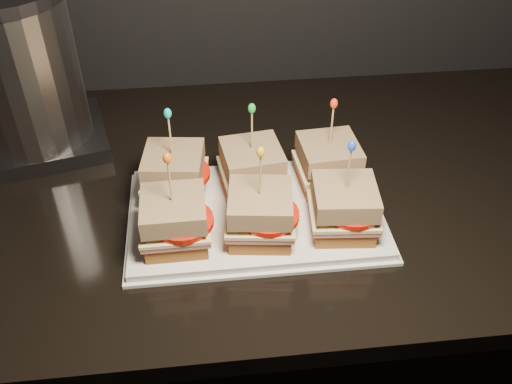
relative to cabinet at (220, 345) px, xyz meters
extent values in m
cube|color=black|center=(0.00, 0.00, 0.00)|extent=(2.14, 0.69, 0.88)
cube|color=black|center=(0.00, 0.00, 0.46)|extent=(2.18, 0.73, 0.03)
cube|color=white|center=(0.07, -0.10, 0.48)|extent=(0.40, 0.25, 0.02)
cube|color=white|center=(0.07, -0.10, 0.48)|extent=(0.41, 0.26, 0.01)
cube|color=brown|center=(-0.06, -0.04, 0.51)|extent=(0.10, 0.10, 0.03)
cube|color=#CC5F62|center=(-0.06, -0.04, 0.52)|extent=(0.11, 0.11, 0.01)
cube|color=beige|center=(-0.06, -0.04, 0.53)|extent=(0.11, 0.11, 0.01)
cylinder|color=red|center=(-0.04, -0.05, 0.54)|extent=(0.09, 0.09, 0.01)
cube|color=brown|center=(-0.06, -0.04, 0.56)|extent=(0.10, 0.10, 0.03)
cylinder|color=tan|center=(-0.06, -0.04, 0.60)|extent=(0.00, 0.00, 0.09)
ellipsoid|color=#08C2B3|center=(-0.06, -0.04, 0.65)|extent=(0.01, 0.01, 0.02)
cube|color=brown|center=(0.07, -0.04, 0.51)|extent=(0.10, 0.10, 0.03)
cube|color=#CC5F62|center=(0.07, -0.04, 0.52)|extent=(0.11, 0.11, 0.01)
cube|color=beige|center=(0.07, -0.04, 0.53)|extent=(0.11, 0.11, 0.01)
cylinder|color=red|center=(0.08, -0.05, 0.54)|extent=(0.09, 0.09, 0.01)
cube|color=brown|center=(0.07, -0.04, 0.56)|extent=(0.10, 0.10, 0.03)
cylinder|color=tan|center=(0.07, -0.04, 0.60)|extent=(0.00, 0.00, 0.09)
ellipsoid|color=green|center=(0.07, -0.04, 0.65)|extent=(0.01, 0.01, 0.02)
cube|color=brown|center=(0.20, -0.04, 0.51)|extent=(0.10, 0.10, 0.03)
cube|color=#CC5F62|center=(0.20, -0.04, 0.52)|extent=(0.11, 0.10, 0.01)
cube|color=beige|center=(0.20, -0.04, 0.53)|extent=(0.11, 0.11, 0.01)
cylinder|color=red|center=(0.21, -0.05, 0.54)|extent=(0.09, 0.09, 0.01)
cube|color=brown|center=(0.20, -0.04, 0.56)|extent=(0.10, 0.10, 0.03)
cylinder|color=tan|center=(0.20, -0.04, 0.60)|extent=(0.00, 0.00, 0.09)
ellipsoid|color=red|center=(0.20, -0.04, 0.65)|extent=(0.01, 0.01, 0.02)
cube|color=brown|center=(-0.06, -0.16, 0.51)|extent=(0.09, 0.09, 0.03)
cube|color=#CC5F62|center=(-0.06, -0.16, 0.52)|extent=(0.10, 0.10, 0.01)
cube|color=beige|center=(-0.06, -0.16, 0.53)|extent=(0.10, 0.10, 0.01)
cylinder|color=red|center=(-0.04, -0.16, 0.54)|extent=(0.09, 0.09, 0.01)
cube|color=brown|center=(-0.06, -0.16, 0.56)|extent=(0.09, 0.09, 0.03)
cylinder|color=tan|center=(-0.06, -0.16, 0.60)|extent=(0.00, 0.00, 0.09)
ellipsoid|color=#F25E11|center=(-0.06, -0.16, 0.65)|extent=(0.01, 0.01, 0.02)
cube|color=brown|center=(0.07, -0.16, 0.51)|extent=(0.10, 0.10, 0.03)
cube|color=#CC5F62|center=(0.07, -0.16, 0.52)|extent=(0.11, 0.11, 0.01)
cube|color=beige|center=(0.07, -0.16, 0.53)|extent=(0.11, 0.11, 0.01)
cylinder|color=red|center=(0.08, -0.16, 0.54)|extent=(0.09, 0.09, 0.01)
cube|color=brown|center=(0.07, -0.16, 0.56)|extent=(0.10, 0.10, 0.03)
cylinder|color=tan|center=(0.07, -0.16, 0.60)|extent=(0.00, 0.00, 0.09)
ellipsoid|color=orange|center=(0.07, -0.16, 0.65)|extent=(0.01, 0.01, 0.02)
cube|color=brown|center=(0.20, -0.16, 0.51)|extent=(0.10, 0.10, 0.03)
cube|color=#CC5F62|center=(0.20, -0.16, 0.52)|extent=(0.11, 0.11, 0.01)
cube|color=beige|center=(0.20, -0.16, 0.53)|extent=(0.11, 0.11, 0.01)
cylinder|color=red|center=(0.21, -0.16, 0.54)|extent=(0.09, 0.09, 0.01)
cube|color=brown|center=(0.20, -0.16, 0.56)|extent=(0.10, 0.10, 0.03)
cylinder|color=tan|center=(0.20, -0.16, 0.60)|extent=(0.00, 0.00, 0.09)
ellipsoid|color=blue|center=(0.20, -0.16, 0.65)|extent=(0.01, 0.01, 0.02)
cube|color=#262628|center=(-0.31, 0.15, 0.49)|extent=(0.28, 0.25, 0.03)
cylinder|color=silver|center=(-0.31, 0.15, 0.63)|extent=(0.20, 0.20, 0.26)
camera|label=1|loc=(0.00, -0.78, 1.10)|focal=40.00mm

